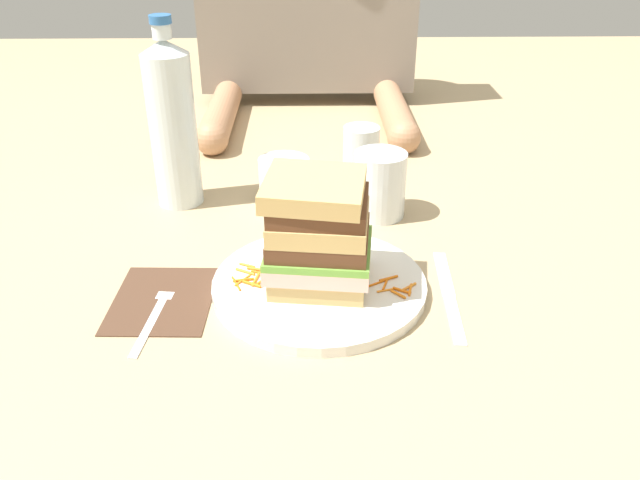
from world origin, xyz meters
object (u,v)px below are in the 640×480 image
main_plate (320,285)px  fork (158,308)px  empty_tumbler_0 (285,181)px  sandwich (320,233)px  water_bottle (173,123)px  napkin_dark (164,299)px  knife (451,297)px  empty_tumbler_1 (362,151)px  juice_glass (380,188)px

main_plate → fork: size_ratio=1.58×
fork → empty_tumbler_0: 0.33m
sandwich → water_bottle: bearing=129.7°
main_plate → empty_tumbler_0: 0.26m
sandwich → fork: 0.21m
empty_tumbler_0 → water_bottle: bearing=178.6°
napkin_dark → knife: same height
knife → empty_tumbler_1: bearing=101.9°
main_plate → water_bottle: size_ratio=0.93×
main_plate → water_bottle: (-0.21, 0.26, 0.12)m
main_plate → napkin_dark: main_plate is taller
main_plate → napkin_dark: size_ratio=1.82×
sandwich → fork: size_ratio=0.83×
fork → napkin_dark: bearing=84.3°
knife → juice_glass: size_ratio=2.02×
juice_glass → water_bottle: 0.32m
water_bottle → empty_tumbler_0: 0.19m
knife → juice_glass: juice_glass is taller
napkin_dark → water_bottle: (-0.02, 0.28, 0.13)m
knife → empty_tumbler_0: (-0.21, 0.27, 0.03)m
sandwich → juice_glass: 0.23m
juice_glass → empty_tumbler_1: size_ratio=1.18×
napkin_dark → juice_glass: 0.36m
water_bottle → empty_tumbler_1: (0.29, 0.10, -0.09)m
knife → empty_tumbler_0: 0.35m
main_plate → empty_tumbler_1: empty_tumbler_1 is taller
sandwich → knife: sandwich is taller
main_plate → empty_tumbler_0: (-0.05, 0.25, 0.03)m
napkin_dark → juice_glass: bearing=38.3°
juice_glass → empty_tumbler_1: bearing=95.7°
empty_tumbler_0 → napkin_dark: bearing=-117.1°
main_plate → empty_tumbler_0: size_ratio=3.32×
napkin_dark → juice_glass: size_ratio=1.46×
water_bottle → empty_tumbler_0: water_bottle is taller
empty_tumbler_0 → empty_tumbler_1: bearing=40.2°
napkin_dark → empty_tumbler_1: empty_tumbler_1 is taller
napkin_dark → empty_tumbler_0: 0.31m
knife → empty_tumbler_1: empty_tumbler_1 is taller
napkin_dark → fork: bearing=-95.7°
fork → empty_tumbler_0: empty_tumbler_0 is taller
napkin_dark → water_bottle: 0.31m
empty_tumbler_0 → empty_tumbler_1: 0.17m
main_plate → napkin_dark: bearing=-174.2°
fork → knife: fork is taller
sandwich → fork: (-0.19, -0.04, -0.08)m
empty_tumbler_0 → fork: bearing=-115.7°
fork → juice_glass: 0.38m
fork → juice_glass: (0.29, 0.25, 0.04)m
fork → empty_tumbler_0: size_ratio=2.10×
napkin_dark → main_plate: bearing=5.8°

